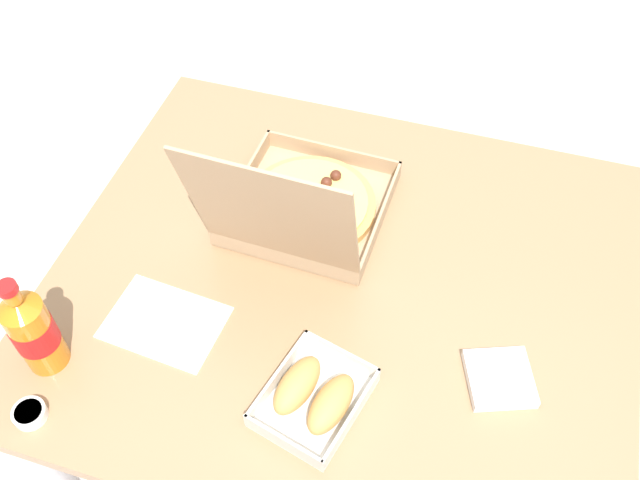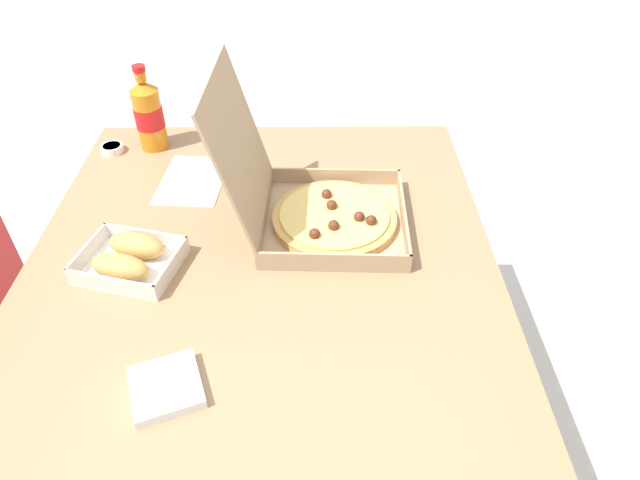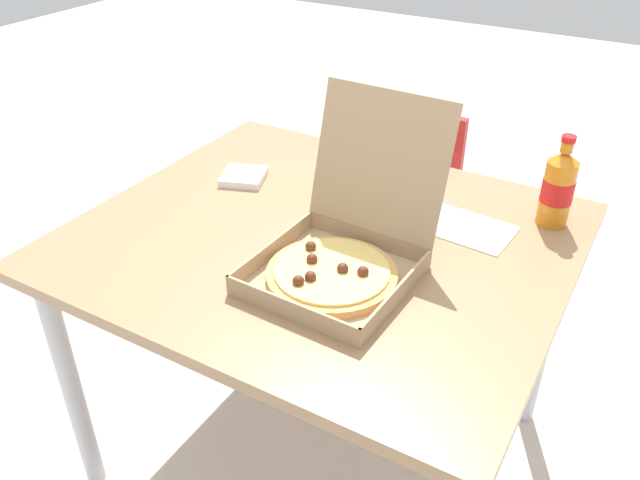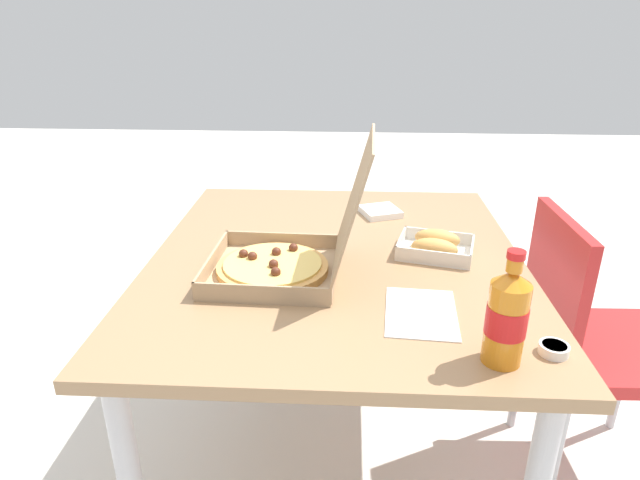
{
  "view_description": "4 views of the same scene",
  "coord_description": "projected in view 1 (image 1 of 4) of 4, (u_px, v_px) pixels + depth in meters",
  "views": [
    {
      "loc": [
        -0.19,
        0.76,
        1.82
      ],
      "look_at": [
        0.06,
        -0.07,
        0.75
      ],
      "focal_mm": 38.92,
      "sensor_mm": 36.0,
      "label": 1
    },
    {
      "loc": [
        -0.85,
        -0.11,
        1.5
      ],
      "look_at": [
        0.04,
        -0.12,
        0.75
      ],
      "focal_mm": 31.09,
      "sensor_mm": 36.0,
      "label": 2
    },
    {
      "loc": [
        0.64,
        -1.11,
        1.52
      ],
      "look_at": [
        0.04,
        -0.08,
        0.77
      ],
      "focal_mm": 36.21,
      "sensor_mm": 36.0,
      "label": 3
    },
    {
      "loc": [
        1.31,
        0.03,
        1.34
      ],
      "look_at": [
        0.04,
        -0.04,
        0.79
      ],
      "focal_mm": 30.79,
      "sensor_mm": 36.0,
      "label": 4
    }
  ],
  "objects": [
    {
      "name": "dipping_sauce_cup",
      "position": [
        30.0,
        413.0,
        1.15
      ],
      "size": [
        0.06,
        0.06,
        0.02
      ],
      "color": "white",
      "rests_on": "dining_table"
    },
    {
      "name": "pizza_box_open",
      "position": [
        304.0,
        206.0,
        1.39
      ],
      "size": [
        0.32,
        0.4,
        0.34
      ],
      "color": "tan",
      "rests_on": "dining_table"
    },
    {
      "name": "paper_menu",
      "position": [
        165.0,
        322.0,
        1.27
      ],
      "size": [
        0.22,
        0.17,
        0.0
      ],
      "primitive_type": "cube",
      "rotation": [
        0.0,
        0.0,
        -0.08
      ],
      "color": "white",
      "rests_on": "dining_table"
    },
    {
      "name": "bread_side_box",
      "position": [
        314.0,
        396.0,
        1.16
      ],
      "size": [
        0.19,
        0.22,
        0.06
      ],
      "color": "white",
      "rests_on": "dining_table"
    },
    {
      "name": "dining_table",
      "position": [
        341.0,
        303.0,
        1.4
      ],
      "size": [
        1.11,
        0.97,
        0.73
      ],
      "color": "#997551",
      "rests_on": "ground_plane"
    },
    {
      "name": "napkin_pile",
      "position": [
        500.0,
        378.0,
        1.19
      ],
      "size": [
        0.14,
        0.14,
        0.02
      ],
      "primitive_type": "cube",
      "rotation": [
        0.0,
        0.0,
        0.36
      ],
      "color": "white",
      "rests_on": "dining_table"
    },
    {
      "name": "cola_bottle",
      "position": [
        33.0,
        330.0,
        1.16
      ],
      "size": [
        0.07,
        0.07,
        0.22
      ],
      "color": "orange",
      "rests_on": "dining_table"
    },
    {
      "name": "ground_plane",
      "position": [
        335.0,
        434.0,
        1.91
      ],
      "size": [
        10.0,
        10.0,
        0.0
      ],
      "primitive_type": "plane",
      "color": "beige"
    }
  ]
}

